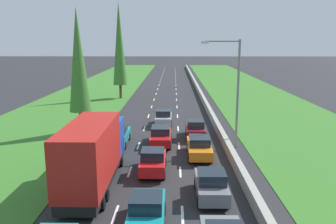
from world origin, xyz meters
The scene contains 17 objects.
ground_plane centered at (0.00, 60.00, 0.00)m, with size 300.00×300.00×0.00m, color #28282B.
grass_verge_left centered at (-12.65, 60.00, 0.02)m, with size 14.00×140.00×0.04m, color #387528.
grass_verge_right centered at (14.35, 60.00, 0.02)m, with size 14.00×140.00×0.04m, color #387528.
median_barrier centered at (5.70, 60.00, 0.42)m, with size 0.44×120.00×0.85m, color #9E9B93.
lane_markings centered at (0.00, 60.00, 0.01)m, with size 3.64×116.00×0.01m.
grey_hatchback_right_lane centered at (3.42, 16.97, 0.84)m, with size 1.74×3.90×1.72m.
teal_hatchback_centre_lane centered at (0.00, 13.81, 0.84)m, with size 1.74×3.90×1.72m.
orange_sedan_right_lane centered at (3.27, 24.23, 0.81)m, with size 1.82×4.50×1.64m.
maroon_hatchback_right_lane centered at (3.30, 29.62, 0.84)m, with size 1.74×3.90×1.72m.
red_box_truck_left_lane centered at (-3.61, 18.55, 2.18)m, with size 2.46×9.40×4.18m.
teal_sedan_left_lane centered at (-3.60, 27.41, 0.81)m, with size 1.82×4.50×1.64m.
red_hatchback_centre_lane centered at (-0.12, 20.84, 0.84)m, with size 1.74×3.90×1.72m.
red_sedan_centre_lane centered at (0.17, 27.38, 0.81)m, with size 1.82×4.50×1.64m.
silver_hatchback_centre_lane centered at (0.21, 34.43, 0.84)m, with size 1.74×3.90×1.72m.
poplar_tree_second centered at (-7.74, 31.16, 7.03)m, with size 2.10×2.10×11.97m.
poplar_tree_third centered at (-7.10, 52.24, 8.43)m, with size 2.17×2.17×14.76m.
street_light_mast centered at (6.23, 26.75, 5.23)m, with size 3.20×0.28×9.00m.
Camera 1 is at (1.27, -1.35, 8.82)m, focal length 36.70 mm.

